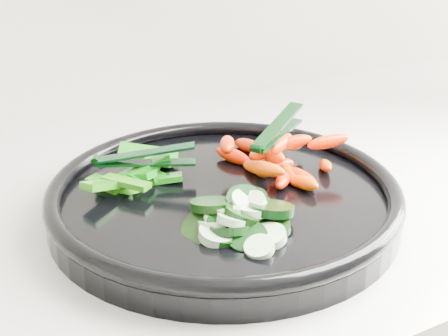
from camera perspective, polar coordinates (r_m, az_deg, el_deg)
name	(u,v)px	position (r m, az deg, el deg)	size (l,w,h in m)	color
veggie_tray	(224,198)	(0.66, 0.00, -2.72)	(0.45, 0.45, 0.04)	black
cucumber_pile	(234,220)	(0.60, 0.95, -4.77)	(0.12, 0.13, 0.04)	black
carrot_pile	(275,159)	(0.70, 4.70, 0.86)	(0.15, 0.17, 0.05)	#FF4500
pepper_pile	(138,172)	(0.70, -7.85, -0.40)	(0.13, 0.11, 0.04)	#096109
tong_carrot	(276,131)	(0.70, 4.81, 3.39)	(0.10, 0.07, 0.02)	black
tong_pepper	(142,158)	(0.69, -7.51, 0.90)	(0.11, 0.06, 0.02)	black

